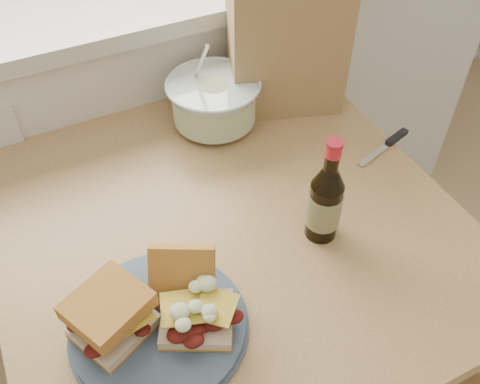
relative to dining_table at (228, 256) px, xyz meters
name	(u,v)px	position (x,y,z in m)	size (l,w,h in m)	color
cabinet_run	(104,126)	(-0.08, 0.74, -0.15)	(2.50, 0.64, 0.94)	white
dining_table	(228,256)	(0.00, 0.00, 0.00)	(0.89, 0.89, 0.73)	tan
plate	(159,326)	(-0.20, -0.16, 0.12)	(0.29, 0.29, 0.02)	#3A4C5F
sandwich_left	(111,315)	(-0.27, -0.14, 0.17)	(0.15, 0.14, 0.08)	#CBB38F
sandwich_right	(192,300)	(-0.14, -0.16, 0.16)	(0.15, 0.20, 0.10)	#CBB38F
coleslaw_bowl	(214,103)	(0.11, 0.30, 0.16)	(0.22, 0.22, 0.21)	silver
beer_bottle	(325,202)	(0.15, -0.10, 0.19)	(0.06, 0.06, 0.23)	black
knife	(391,141)	(0.43, 0.05, 0.11)	(0.16, 0.06, 0.01)	silver
paper_bag	(287,36)	(0.30, 0.31, 0.28)	(0.26, 0.17, 0.34)	#987749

